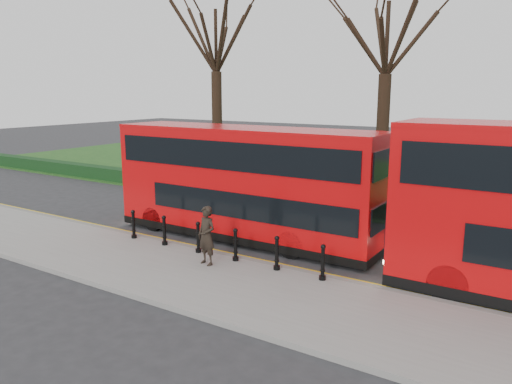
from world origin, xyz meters
The scene contains 12 objects.
ground centered at (0.00, 0.00, 0.00)m, with size 120.00×120.00×0.00m, color #28282B.
pavement centered at (0.00, -3.00, 0.07)m, with size 60.00×4.00×0.15m, color gray.
kerb centered at (0.00, -1.00, 0.07)m, with size 60.00×0.25×0.16m, color slate.
grass_verge centered at (0.00, 15.00, 0.03)m, with size 60.00×18.00×0.06m, color #1D4B19.
hedge centered at (0.00, 6.80, 0.40)m, with size 60.00×0.90×0.80m, color black.
yellow_line_outer centered at (0.00, -0.70, 0.01)m, with size 60.00×0.10×0.01m, color yellow.
yellow_line_inner centered at (0.00, -0.50, 0.01)m, with size 60.00×0.10×0.01m, color yellow.
tree_left centered at (-8.00, 10.00, 8.58)m, with size 7.55×7.55×11.80m.
tree_mid centered at (2.00, 10.00, 8.18)m, with size 7.20×7.20×11.25m.
bollard_row centered at (0.52, -1.35, 0.65)m, with size 7.69×0.15×1.00m.
bus_lead centered at (-0.09, 1.21, 2.08)m, with size 10.37×2.38×4.13m.
pedestrian centered at (0.73, -2.10, 1.07)m, with size 0.67×0.44×1.84m, color black.
Camera 1 is at (9.96, -13.63, 5.45)m, focal length 35.00 mm.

